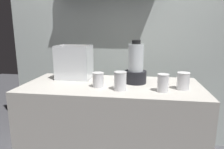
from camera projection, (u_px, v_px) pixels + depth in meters
name	position (u px, v px, depth m)	size (l,w,h in m)	color
counter	(112.00, 136.00, 1.72)	(1.40, 0.64, 0.90)	beige
back_wall_unit	(121.00, 35.00, 2.29)	(2.60, 0.24, 2.50)	silver
carrot_display_bin	(74.00, 68.00, 1.81)	(0.29, 0.23, 0.29)	white
blender_pitcher	(136.00, 67.00, 1.64)	(0.18, 0.18, 0.35)	black
juice_cup_carrot_far_left	(98.00, 81.00, 1.54)	(0.09, 0.09, 0.11)	white
juice_cup_beet_left	(120.00, 82.00, 1.46)	(0.09, 0.09, 0.13)	white
juice_cup_orange_middle	(163.00, 84.00, 1.42)	(0.08, 0.08, 0.13)	white
juice_cup_orange_right	(183.00, 82.00, 1.47)	(0.09, 0.09, 0.13)	white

